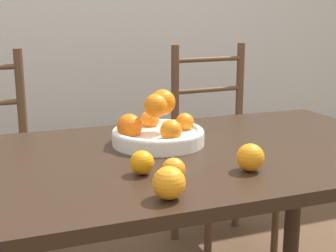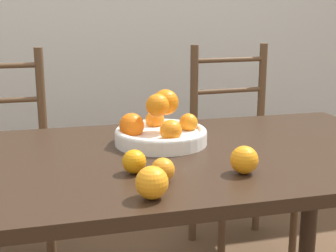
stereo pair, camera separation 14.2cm
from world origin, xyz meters
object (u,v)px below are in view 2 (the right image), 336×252
(fruit_bowl, at_px, (160,129))
(chair_left, at_px, (2,176))
(orange_loose_2, at_px, (163,170))
(orange_loose_0, at_px, (152,183))
(orange_loose_1, at_px, (244,160))
(orange_loose_3, at_px, (134,162))
(chair_right, at_px, (239,156))

(fruit_bowl, distance_m, chair_left, 0.91)
(orange_loose_2, bearing_deg, orange_loose_0, -116.62)
(orange_loose_2, bearing_deg, fruit_bowl, 77.16)
(orange_loose_0, distance_m, orange_loose_2, 0.12)
(fruit_bowl, height_order, chair_left, chair_left)
(orange_loose_0, height_order, orange_loose_1, orange_loose_0)
(orange_loose_0, distance_m, orange_loose_3, 0.18)
(fruit_bowl, relative_size, chair_right, 0.29)
(orange_loose_0, height_order, chair_right, chair_right)
(fruit_bowl, height_order, orange_loose_1, fruit_bowl)
(fruit_bowl, xyz_separation_m, orange_loose_3, (-0.14, -0.26, -0.02))
(orange_loose_2, height_order, chair_right, chair_right)
(orange_loose_2, relative_size, orange_loose_3, 0.94)
(orange_loose_2, bearing_deg, chair_left, 116.30)
(orange_loose_1, relative_size, orange_loose_3, 1.17)
(orange_loose_3, distance_m, chair_left, 1.04)
(fruit_bowl, height_order, orange_loose_0, fruit_bowl)
(orange_loose_1, relative_size, chair_left, 0.07)
(orange_loose_3, bearing_deg, chair_right, 52.17)
(orange_loose_2, xyz_separation_m, chair_left, (-0.48, 0.97, -0.31))
(chair_left, bearing_deg, orange_loose_3, -65.96)
(orange_loose_1, height_order, chair_right, chair_right)
(fruit_bowl, distance_m, orange_loose_2, 0.35)
(fruit_bowl, bearing_deg, chair_right, 48.57)
(orange_loose_0, bearing_deg, chair_right, 57.40)
(chair_left, relative_size, chair_right, 1.00)
(orange_loose_3, height_order, chair_right, chair_right)
(orange_loose_1, bearing_deg, chair_left, 125.86)
(chair_left, height_order, chair_right, same)
(orange_loose_2, distance_m, chair_left, 1.13)
(chair_right, bearing_deg, orange_loose_3, -131.52)
(orange_loose_3, xyz_separation_m, chair_left, (-0.42, 0.90, -0.31))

